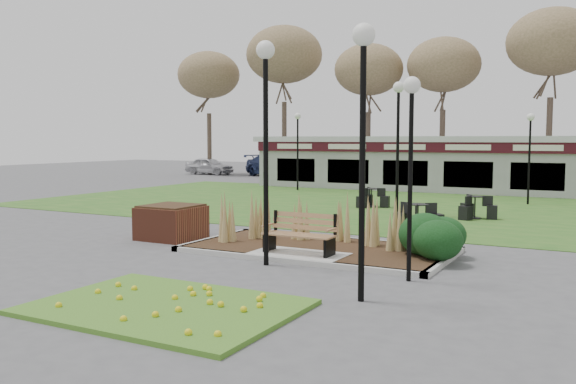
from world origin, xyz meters
The scene contains 20 objects.
ground centered at (0.00, 0.00, 0.00)m, with size 100.00×100.00×0.00m, color #515154.
lawn centered at (0.00, 12.00, 0.01)m, with size 34.00×16.00×0.02m, color #2A611E.
flower_bed centered at (0.00, -4.60, 0.07)m, with size 4.20×3.00×0.16m.
planting_bed centered at (1.27, 1.35, 0.37)m, with size 6.75×3.40×1.27m.
park_bench centered at (0.00, 0.25, 0.59)m, with size 1.70×0.66×0.93m.
brick_planter centered at (-4.40, 1.00, 0.48)m, with size 1.50×1.50×0.95m.
food_pavilion centered at (0.00, 19.96, 1.48)m, with size 24.60×3.40×2.90m.
tree_backdrop centered at (0.00, 28.00, 8.36)m, with size 47.24×5.24×10.36m.
lamp_post_near_left centered at (2.61, -2.62, 3.40)m, with size 0.39×0.39×4.67m.
lamp_post_near_right centered at (2.90, -0.80, 2.88)m, with size 0.33×0.33×3.95m.
lamp_post_mid_left centered at (-0.32, -0.80, 3.54)m, with size 0.40×0.40×4.86m.
lamp_post_mid_right centered at (-0.57, 9.12, 3.51)m, with size 0.40×0.40×4.81m.
lamp_post_far_right centered at (3.22, 15.04, 2.79)m, with size 0.32×0.32×3.83m.
lamp_post_far_left centered at (-8.60, 16.80, 3.02)m, with size 0.34×0.34×4.15m.
bistro_set_b centered at (-2.24, 10.98, 0.27)m, with size 1.31×1.40×0.75m.
bistro_set_c centered at (1.24, 5.51, 0.29)m, with size 1.51×1.45×0.81m.
bistro_set_d centered at (2.17, 9.26, 0.28)m, with size 1.37×1.45×0.78m.
car_silver centered at (-21.39, 26.64, 0.67)m, with size 1.57×3.91×1.33m, color #BABABF.
car_black centered at (-10.54, 21.00, 0.74)m, with size 1.57×4.50×1.48m, color black.
car_blue centered at (-15.69, 27.00, 0.80)m, with size 2.25×5.53×1.61m, color navy.
Camera 1 is at (6.33, -12.21, 2.77)m, focal length 38.00 mm.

